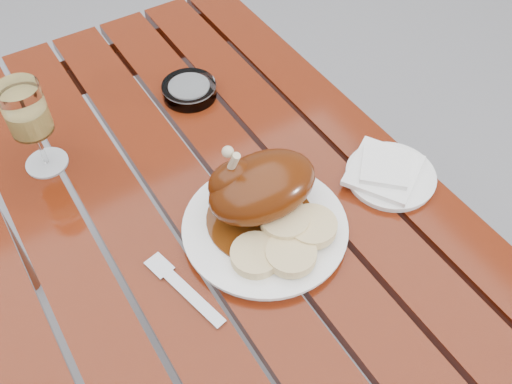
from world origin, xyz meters
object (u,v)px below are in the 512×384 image
at_px(dinner_plate, 265,228).
at_px(side_plate, 390,176).
at_px(wine_glass, 33,128).
at_px(ashtray, 189,90).
at_px(table, 209,307).

xyz_separation_m(dinner_plate, side_plate, (0.26, -0.02, -0.00)).
height_order(wine_glass, ashtray, wine_glass).
distance_m(table, ashtray, 0.49).
height_order(table, side_plate, side_plate).
bearing_deg(side_plate, ashtray, 116.73).
bearing_deg(wine_glass, dinner_plate, -53.22).
distance_m(table, dinner_plate, 0.41).
bearing_deg(dinner_plate, wine_glass, 126.78).
height_order(table, ashtray, ashtray).
relative_size(wine_glass, ashtray, 1.63).
relative_size(dinner_plate, wine_glass, 1.52).
distance_m(side_plate, ashtray, 0.45).
xyz_separation_m(table, wine_glass, (-0.19, 0.23, 0.47)).
height_order(side_plate, ashtray, ashtray).
relative_size(wine_glass, side_plate, 1.12).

